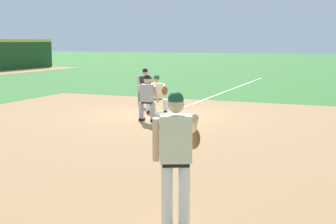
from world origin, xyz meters
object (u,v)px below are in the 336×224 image
object	(u,v)px
pitcher	(177,154)
umpire	(145,86)
first_base_bag	(161,115)
baserunner	(147,96)
baseball	(154,127)
first_baseman	(157,92)

from	to	relation	value
pitcher	umpire	distance (m)	11.99
first_base_bag	pitcher	xyz separation A→B (m)	(-8.73, -3.92, 1.01)
baserunner	pitcher	bearing A→B (deg)	-152.81
baseball	first_baseman	distance (m)	2.79
umpire	first_baseman	bearing A→B (deg)	-142.43
baseball	umpire	distance (m)	4.61
baseball	baserunner	size ratio (longest dim) A/B	0.05
pitcher	first_baseman	world-z (taller)	pitcher
first_base_bag	baserunner	size ratio (longest dim) A/B	0.26
first_base_bag	baserunner	xyz separation A→B (m)	(-1.11, -0.01, 0.75)
first_base_bag	first_baseman	world-z (taller)	first_baseman
first_base_bag	baserunner	distance (m)	1.34
baseball	baserunner	xyz separation A→B (m)	(0.94, 0.65, 0.76)
baseball	pitcher	world-z (taller)	pitcher
baseball	umpire	size ratio (longest dim) A/B	0.05
umpire	pitcher	bearing A→B (deg)	-153.15
baseball	umpire	xyz separation A→B (m)	(4.01, 2.14, 0.76)
pitcher	first_baseman	distance (m)	10.14
first_base_bag	pitcher	size ratio (longest dim) A/B	0.20
first_base_bag	baseball	size ratio (longest dim) A/B	5.14
first_base_bag	baseball	distance (m)	2.15
baseball	pitcher	xyz separation A→B (m)	(-6.68, -3.27, 1.02)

